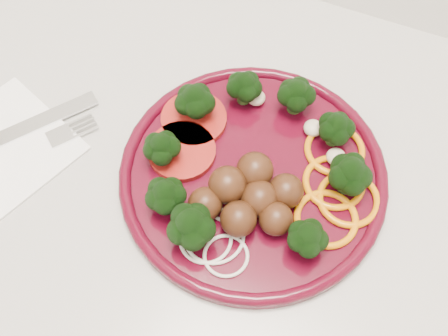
% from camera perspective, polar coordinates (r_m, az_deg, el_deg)
% --- Properties ---
extents(counter, '(2.40, 0.60, 0.90)m').
position_cam_1_polar(counter, '(1.09, -12.58, -7.67)').
color(counter, silver).
rests_on(counter, ground).
extents(plate, '(0.29, 0.29, 0.06)m').
position_cam_1_polar(plate, '(0.60, 3.24, -0.34)').
color(plate, '#3E0513').
rests_on(plate, counter).
extents(napkin, '(0.19, 0.19, 0.00)m').
position_cam_1_polar(napkin, '(0.68, -21.74, 1.75)').
color(napkin, white).
rests_on(napkin, counter).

